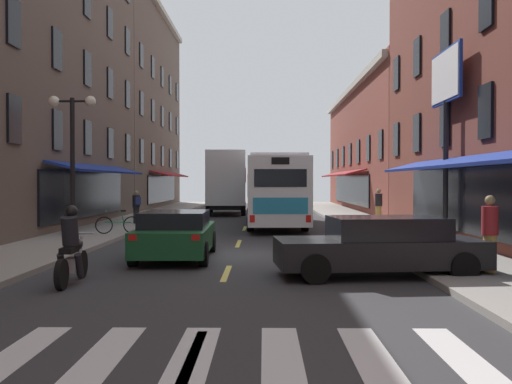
{
  "coord_description": "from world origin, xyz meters",
  "views": [
    {
      "loc": [
        0.88,
        -17.1,
        2.16
      ],
      "look_at": [
        0.51,
        10.38,
        1.65
      ],
      "focal_mm": 40.84,
      "sensor_mm": 36.0,
      "label": 1
    }
  ],
  "objects_px": {
    "box_truck": "(226,183)",
    "motorcycle_rider": "(72,250)",
    "pedestrian_far": "(379,205)",
    "street_lamp_twin": "(73,163)",
    "pedestrian_near": "(136,206)",
    "pedestrian_mid": "(490,233)",
    "billboard_sign": "(446,95)",
    "bicycle_near": "(118,224)",
    "sedan_near": "(176,234)",
    "sedan_mid": "(381,246)",
    "transit_bus": "(274,190)"
  },
  "relations": [
    {
      "from": "motorcycle_rider",
      "to": "street_lamp_twin",
      "type": "bearing_deg",
      "value": 107.99
    },
    {
      "from": "sedan_near",
      "to": "sedan_mid",
      "type": "bearing_deg",
      "value": -29.33
    },
    {
      "from": "sedan_near",
      "to": "transit_bus",
      "type": "bearing_deg",
      "value": 76.72
    },
    {
      "from": "box_truck",
      "to": "pedestrian_far",
      "type": "relative_size",
      "value": 4.22
    },
    {
      "from": "billboard_sign",
      "to": "pedestrian_mid",
      "type": "xyz_separation_m",
      "value": [
        -1.15,
        -6.87,
        -4.07
      ]
    },
    {
      "from": "box_truck",
      "to": "pedestrian_mid",
      "type": "relative_size",
      "value": 4.08
    },
    {
      "from": "pedestrian_far",
      "to": "street_lamp_twin",
      "type": "xyz_separation_m",
      "value": [
        -11.41,
        -11.34,
        1.71
      ]
    },
    {
      "from": "transit_bus",
      "to": "pedestrian_mid",
      "type": "xyz_separation_m",
      "value": [
        4.49,
        -15.73,
        -0.72
      ]
    },
    {
      "from": "sedan_mid",
      "to": "pedestrian_mid",
      "type": "height_order",
      "value": "pedestrian_mid"
    },
    {
      "from": "sedan_near",
      "to": "street_lamp_twin",
      "type": "relative_size",
      "value": 0.97
    },
    {
      "from": "bicycle_near",
      "to": "street_lamp_twin",
      "type": "distance_m",
      "value": 5.43
    },
    {
      "from": "street_lamp_twin",
      "to": "transit_bus",
      "type": "bearing_deg",
      "value": 60.93
    },
    {
      "from": "motorcycle_rider",
      "to": "pedestrian_near",
      "type": "distance_m",
      "value": 15.81
    },
    {
      "from": "transit_bus",
      "to": "bicycle_near",
      "type": "xyz_separation_m",
      "value": [
        -6.16,
        -6.31,
        -1.24
      ]
    },
    {
      "from": "box_truck",
      "to": "pedestrian_mid",
      "type": "bearing_deg",
      "value": -73.27
    },
    {
      "from": "box_truck",
      "to": "pedestrian_near",
      "type": "bearing_deg",
      "value": -110.16
    },
    {
      "from": "box_truck",
      "to": "bicycle_near",
      "type": "relative_size",
      "value": 4.17
    },
    {
      "from": "sedan_near",
      "to": "pedestrian_mid",
      "type": "height_order",
      "value": "pedestrian_mid"
    },
    {
      "from": "box_truck",
      "to": "pedestrian_near",
      "type": "xyz_separation_m",
      "value": [
        -3.67,
        -10.0,
        -1.1
      ]
    },
    {
      "from": "transit_bus",
      "to": "street_lamp_twin",
      "type": "distance_m",
      "value": 12.94
    },
    {
      "from": "sedan_mid",
      "to": "pedestrian_mid",
      "type": "bearing_deg",
      "value": -6.6
    },
    {
      "from": "bicycle_near",
      "to": "pedestrian_near",
      "type": "bearing_deg",
      "value": 95.07
    },
    {
      "from": "billboard_sign",
      "to": "pedestrian_near",
      "type": "bearing_deg",
      "value": 147.05
    },
    {
      "from": "billboard_sign",
      "to": "box_truck",
      "type": "xyz_separation_m",
      "value": [
        -8.62,
        17.96,
        -3.01
      ]
    },
    {
      "from": "billboard_sign",
      "to": "bicycle_near",
      "type": "xyz_separation_m",
      "value": [
        -11.8,
        2.55,
        -4.58
      ]
    },
    {
      "from": "billboard_sign",
      "to": "pedestrian_near",
      "type": "relative_size",
      "value": 4.09
    },
    {
      "from": "billboard_sign",
      "to": "transit_bus",
      "type": "height_order",
      "value": "billboard_sign"
    },
    {
      "from": "box_truck",
      "to": "pedestrian_near",
      "type": "height_order",
      "value": "box_truck"
    },
    {
      "from": "billboard_sign",
      "to": "pedestrian_mid",
      "type": "relative_size",
      "value": 3.79
    },
    {
      "from": "street_lamp_twin",
      "to": "pedestrian_near",
      "type": "bearing_deg",
      "value": 92.02
    },
    {
      "from": "billboard_sign",
      "to": "transit_bus",
      "type": "xyz_separation_m",
      "value": [
        -5.65,
        8.86,
        -3.35
      ]
    },
    {
      "from": "pedestrian_near",
      "to": "pedestrian_far",
      "type": "xyz_separation_m",
      "value": [
        11.78,
        0.95,
        0.01
      ]
    },
    {
      "from": "motorcycle_rider",
      "to": "pedestrian_far",
      "type": "xyz_separation_m",
      "value": [
        9.7,
        16.62,
        0.28
      ]
    },
    {
      "from": "pedestrian_near",
      "to": "pedestrian_mid",
      "type": "distance_m",
      "value": 18.54
    },
    {
      "from": "bicycle_near",
      "to": "pedestrian_near",
      "type": "relative_size",
      "value": 1.05
    },
    {
      "from": "transit_bus",
      "to": "sedan_near",
      "type": "relative_size",
      "value": 2.73
    },
    {
      "from": "pedestrian_far",
      "to": "street_lamp_twin",
      "type": "distance_m",
      "value": 16.18
    },
    {
      "from": "box_truck",
      "to": "bicycle_near",
      "type": "height_order",
      "value": "box_truck"
    },
    {
      "from": "pedestrian_far",
      "to": "sedan_near",
      "type": "bearing_deg",
      "value": -155.21
    },
    {
      "from": "motorcycle_rider",
      "to": "pedestrian_far",
      "type": "distance_m",
      "value": 19.25
    },
    {
      "from": "billboard_sign",
      "to": "street_lamp_twin",
      "type": "xyz_separation_m",
      "value": [
        -11.92,
        -2.42,
        -2.39
      ]
    },
    {
      "from": "billboard_sign",
      "to": "pedestrian_far",
      "type": "distance_m",
      "value": 9.83
    },
    {
      "from": "bicycle_near",
      "to": "pedestrian_mid",
      "type": "bearing_deg",
      "value": -41.48
    },
    {
      "from": "billboard_sign",
      "to": "pedestrian_near",
      "type": "xyz_separation_m",
      "value": [
        -12.28,
        7.96,
        -4.11
      ]
    },
    {
      "from": "sedan_mid",
      "to": "street_lamp_twin",
      "type": "xyz_separation_m",
      "value": [
        -8.41,
        4.17,
        2.01
      ]
    },
    {
      "from": "billboard_sign",
      "to": "motorcycle_rider",
      "type": "height_order",
      "value": "billboard_sign"
    },
    {
      "from": "pedestrian_far",
      "to": "street_lamp_twin",
      "type": "bearing_deg",
      "value": -167.7
    },
    {
      "from": "pedestrian_mid",
      "to": "motorcycle_rider",
      "type": "bearing_deg",
      "value": -177.28
    },
    {
      "from": "transit_bus",
      "to": "sedan_mid",
      "type": "distance_m",
      "value": 15.64
    },
    {
      "from": "box_truck",
      "to": "motorcycle_rider",
      "type": "height_order",
      "value": "box_truck"
    }
  ]
}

